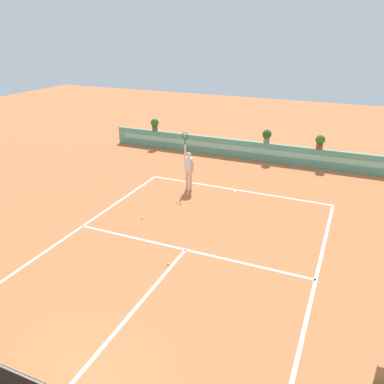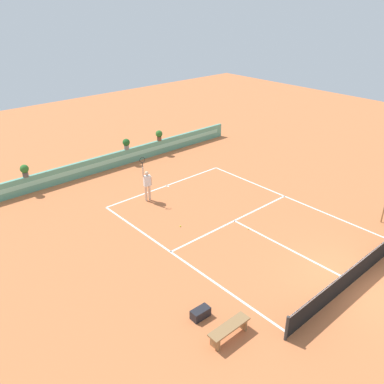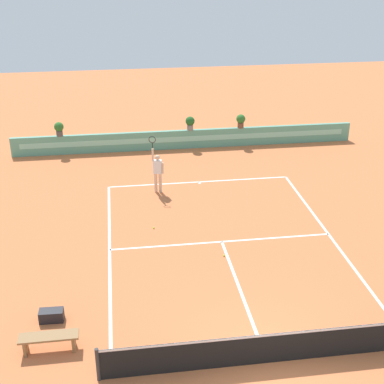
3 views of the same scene
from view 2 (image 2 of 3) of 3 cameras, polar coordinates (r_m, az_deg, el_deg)
name	(u,v)px [view 2 (image 2 of 3)]	position (r m, az deg, el deg)	size (l,w,h in m)	color
ground_plane	(240,224)	(20.03, 6.90, -4.52)	(60.00, 60.00, 0.00)	#C66B3D
court_lines	(230,218)	(20.44, 5.41, -3.75)	(8.32, 11.94, 0.01)	white
net	(355,272)	(17.11, 22.26, -10.49)	(8.92, 0.10, 1.00)	#333333
back_wall_barrier	(125,157)	(27.05, -9.58, 4.93)	(18.00, 0.21, 1.00)	#599E84
bench_courtside	(229,329)	(13.90, 5.31, -18.85)	(1.60, 0.44, 0.51)	olive
gear_bag	(200,313)	(14.66, 1.21, -16.88)	(0.70, 0.36, 0.36)	black
tennis_player	(147,183)	(21.75, -6.42, 1.26)	(0.60, 0.31, 2.58)	beige
tennis_ball_near_baseline	(248,229)	(19.60, 8.01, -5.23)	(0.07, 0.07, 0.07)	#CCE033
tennis_ball_mid_court	(180,226)	(19.64, -1.67, -4.88)	(0.07, 0.07, 0.07)	#CCE033
potted_plant_right	(159,135)	(28.28, -4.71, 8.14)	(0.48, 0.48, 0.72)	brown
potted_plant_centre	(126,143)	(26.84, -9.35, 6.86)	(0.48, 0.48, 0.72)	gray
potted_plant_far_left	(25,170)	(24.23, -22.75, 2.91)	(0.48, 0.48, 0.72)	#514C47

